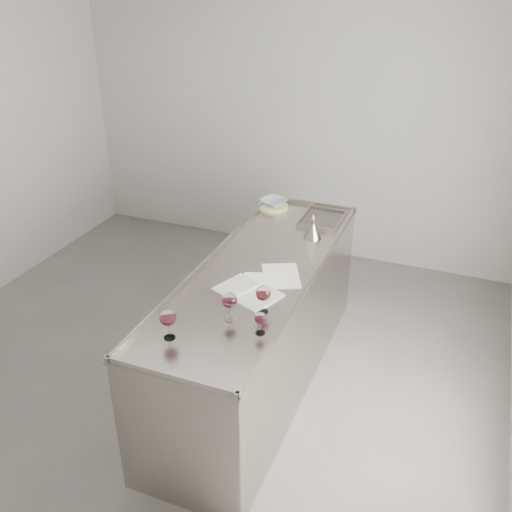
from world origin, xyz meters
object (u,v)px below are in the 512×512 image
at_px(wine_glass_left, 168,318).
at_px(wine_funnel, 313,231).
at_px(wine_glass_small, 260,319).
at_px(ceramic_bowl, 274,202).
at_px(wine_glass_middle, 230,301).
at_px(counter, 258,327).
at_px(notebook, 248,292).
at_px(wine_glass_right, 263,294).

height_order(wine_glass_left, wine_funnel, wine_funnel).
relative_size(wine_glass_small, ceramic_bowl, 0.66).
height_order(wine_glass_middle, wine_glass_small, wine_glass_middle).
relative_size(counter, wine_glass_middle, 13.68).
bearing_deg(wine_glass_middle, wine_funnel, 83.81).
bearing_deg(ceramic_bowl, wine_glass_left, -86.99).
xyz_separation_m(counter, notebook, (0.05, -0.30, 0.47)).
height_order(counter, notebook, counter).
relative_size(wine_glass_left, notebook, 0.40).
distance_m(counter, ceramic_bowl, 1.18).
distance_m(wine_glass_middle, notebook, 0.33).
bearing_deg(wine_glass_left, notebook, 69.88).
relative_size(counter, wine_glass_right, 13.89).
height_order(wine_glass_right, ceramic_bowl, wine_glass_right).
xyz_separation_m(counter, wine_funnel, (0.19, 0.59, 0.53)).
relative_size(wine_glass_left, wine_funnel, 0.92).
relative_size(wine_glass_left, wine_glass_right, 1.04).
height_order(notebook, wine_funnel, wine_funnel).
bearing_deg(counter, wine_glass_small, -67.68).
height_order(wine_glass_left, ceramic_bowl, wine_glass_left).
distance_m(wine_glass_left, wine_glass_right, 0.58).
distance_m(wine_glass_small, ceramic_bowl, 1.78).
distance_m(notebook, ceramic_bowl, 1.37).
bearing_deg(wine_glass_right, counter, 114.56).
bearing_deg(wine_glass_left, ceramic_bowl, 93.01).
bearing_deg(wine_funnel, wine_glass_left, -103.85).
bearing_deg(wine_glass_small, counter, 112.32).
distance_m(wine_glass_middle, ceramic_bowl, 1.67).
distance_m(counter, wine_glass_right, 0.78).
xyz_separation_m(wine_glass_left, ceramic_bowl, (-0.10, 1.92, -0.08)).
height_order(ceramic_bowl, wine_funnel, wine_funnel).
distance_m(wine_glass_right, wine_funnel, 1.06).
bearing_deg(ceramic_bowl, wine_glass_right, -71.98).
bearing_deg(wine_funnel, counter, -108.20).
height_order(wine_glass_left, wine_glass_small, wine_glass_left).
bearing_deg(wine_glass_small, notebook, 121.89).
distance_m(wine_glass_left, wine_glass_middle, 0.37).
relative_size(wine_glass_middle, wine_funnel, 0.89).
relative_size(counter, wine_glass_left, 13.33).
relative_size(counter, notebook, 5.30).
bearing_deg(wine_glass_left, wine_funnel, 76.15).
relative_size(wine_glass_right, ceramic_bowl, 0.85).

